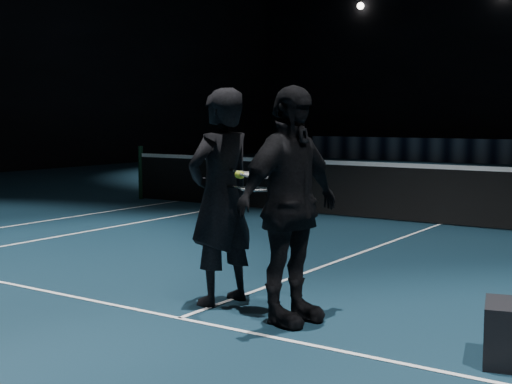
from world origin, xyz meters
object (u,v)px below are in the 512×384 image
player_b (289,206)px  racket_lower (255,189)px  player_a (221,197)px  tennis_balls (240,173)px  racket_upper (255,175)px

player_b → racket_lower: player_b is taller
racket_lower → player_a: bearing=180.0°
player_b → racket_lower: 0.41m
player_a → tennis_balls: bearing=89.9°
player_a → tennis_balls: (0.25, -0.05, 0.23)m
player_a → tennis_balls: player_a is taller
player_b → racket_lower: (-0.39, 0.08, 0.11)m
racket_lower → racket_upper: (-0.04, 0.05, 0.11)m
player_b → racket_upper: bearing=82.3°
player_a → tennis_balls: 0.34m
player_a → racket_upper: bearing=94.5°
player_a → tennis_balls: size_ratio=16.26×
player_a → player_b: same height
player_a → racket_lower: bearing=88.8°
racket_lower → racket_upper: racket_upper is taller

